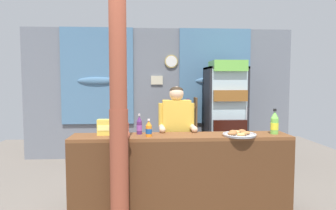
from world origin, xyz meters
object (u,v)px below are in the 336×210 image
(pastry_tray, at_px, (239,134))
(timber_post, at_px, (119,114))
(drink_fridge, at_px, (225,108))
(snack_box_instant_noodle, at_px, (105,127))
(shopkeeper, at_px, (176,129))
(soda_bottle_orange_soda, at_px, (149,129))
(stall_counter, at_px, (182,169))
(plastic_lawn_chair, at_px, (115,143))
(soda_bottle_grape_soda, at_px, (139,126))
(soda_bottle_lime_soda, at_px, (275,123))
(bottle_shelf_rack, at_px, (185,128))

(pastry_tray, bearing_deg, timber_post, -171.27)
(drink_fridge, height_order, snack_box_instant_noodle, drink_fridge)
(shopkeeper, distance_m, soda_bottle_orange_soda, 0.63)
(stall_counter, distance_m, soda_bottle_orange_soda, 0.61)
(plastic_lawn_chair, height_order, soda_bottle_grape_soda, soda_bottle_grape_soda)
(drink_fridge, xyz_separation_m, soda_bottle_lime_soda, (0.05, -2.14, -0.01))
(bottle_shelf_rack, relative_size, soda_bottle_grape_soda, 5.15)
(soda_bottle_grape_soda, bearing_deg, soda_bottle_orange_soda, -57.00)
(timber_post, xyz_separation_m, soda_bottle_lime_soda, (1.84, 0.32, -0.16))
(shopkeeper, xyz_separation_m, soda_bottle_orange_soda, (-0.37, -0.51, 0.09))
(stall_counter, bearing_deg, pastry_tray, -1.87)
(bottle_shelf_rack, xyz_separation_m, soda_bottle_grape_soda, (-0.84, -2.34, 0.39))
(stall_counter, height_order, pastry_tray, pastry_tray)
(soda_bottle_lime_soda, bearing_deg, timber_post, -170.09)
(timber_post, bearing_deg, stall_counter, 18.28)
(shopkeeper, xyz_separation_m, pastry_tray, (0.68, -0.54, 0.02))
(soda_bottle_lime_soda, bearing_deg, pastry_tray, -166.68)
(bottle_shelf_rack, bearing_deg, soda_bottle_orange_soda, -106.02)
(soda_bottle_orange_soda, bearing_deg, timber_post, -142.74)
(timber_post, xyz_separation_m, pastry_tray, (1.37, 0.21, -0.26))
(stall_counter, distance_m, plastic_lawn_chair, 2.18)
(soda_bottle_orange_soda, bearing_deg, soda_bottle_grape_soda, 123.00)
(timber_post, relative_size, snack_box_instant_noodle, 13.95)
(soda_bottle_orange_soda, bearing_deg, drink_fridge, 56.39)
(drink_fridge, height_order, pastry_tray, drink_fridge)
(bottle_shelf_rack, height_order, soda_bottle_lime_soda, bottle_shelf_rack)
(bottle_shelf_rack, xyz_separation_m, snack_box_instant_noodle, (-1.24, -2.37, 0.38))
(soda_bottle_lime_soda, xyz_separation_m, soda_bottle_orange_soda, (-1.52, -0.08, -0.04))
(stall_counter, height_order, bottle_shelf_rack, bottle_shelf_rack)
(timber_post, relative_size, soda_bottle_lime_soda, 8.41)
(timber_post, height_order, bottle_shelf_rack, timber_post)
(bottle_shelf_rack, height_order, soda_bottle_orange_soda, bottle_shelf_rack)
(drink_fridge, relative_size, soda_bottle_orange_soda, 9.62)
(shopkeeper, bearing_deg, drink_fridge, 57.16)
(drink_fridge, xyz_separation_m, bottle_shelf_rack, (-0.75, 0.30, -0.42))
(stall_counter, bearing_deg, bottle_shelf_rack, 82.38)
(drink_fridge, bearing_deg, soda_bottle_lime_soda, -88.65)
(drink_fridge, height_order, plastic_lawn_chair, drink_fridge)
(bottle_shelf_rack, relative_size, soda_bottle_lime_soda, 4.14)
(soda_bottle_grape_soda, height_order, pastry_tray, soda_bottle_grape_soda)
(soda_bottle_lime_soda, height_order, soda_bottle_orange_soda, soda_bottle_lime_soda)
(drink_fridge, relative_size, bottle_shelf_rack, 1.55)
(stall_counter, xyz_separation_m, snack_box_instant_noodle, (-0.90, 0.16, 0.48))
(drink_fridge, height_order, shopkeeper, drink_fridge)
(stall_counter, xyz_separation_m, shopkeeper, (-0.02, 0.52, 0.39))
(pastry_tray, bearing_deg, soda_bottle_lime_soda, 13.32)
(plastic_lawn_chair, height_order, pastry_tray, pastry_tray)
(bottle_shelf_rack, xyz_separation_m, soda_bottle_orange_soda, (-0.72, -2.52, 0.38))
(timber_post, bearing_deg, drink_fridge, 53.91)
(timber_post, height_order, soda_bottle_grape_soda, timber_post)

